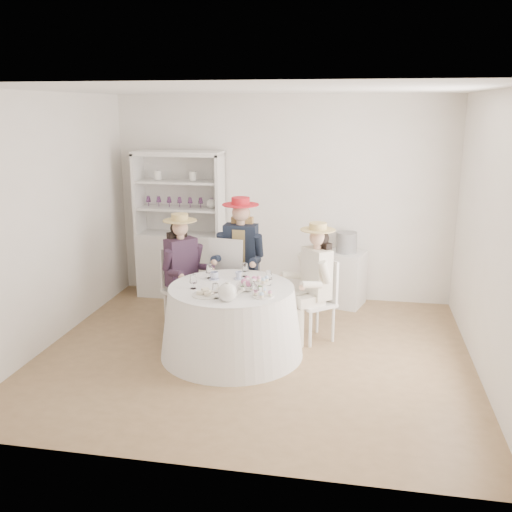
# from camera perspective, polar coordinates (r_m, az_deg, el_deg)

# --- Properties ---
(ground) EXTENTS (4.50, 4.50, 0.00)m
(ground) POSITION_cam_1_polar(r_m,az_deg,el_deg) (6.14, -0.17, -9.75)
(ground) COLOR olive
(ground) RESTS_ON ground
(ceiling) EXTENTS (4.50, 4.50, 0.00)m
(ceiling) POSITION_cam_1_polar(r_m,az_deg,el_deg) (5.59, -0.19, 16.32)
(ceiling) COLOR white
(ceiling) RESTS_ON wall_back
(wall_back) EXTENTS (4.50, 0.00, 4.50)m
(wall_back) POSITION_cam_1_polar(r_m,az_deg,el_deg) (7.66, 2.60, 5.75)
(wall_back) COLOR silver
(wall_back) RESTS_ON ground
(wall_front) EXTENTS (4.50, 0.00, 4.50)m
(wall_front) POSITION_cam_1_polar(r_m,az_deg,el_deg) (3.83, -5.73, -3.54)
(wall_front) COLOR silver
(wall_front) RESTS_ON ground
(wall_left) EXTENTS (0.00, 4.50, 4.50)m
(wall_left) POSITION_cam_1_polar(r_m,az_deg,el_deg) (6.51, -20.07, 3.25)
(wall_left) COLOR silver
(wall_left) RESTS_ON ground
(wall_right) EXTENTS (0.00, 4.50, 4.50)m
(wall_right) POSITION_cam_1_polar(r_m,az_deg,el_deg) (5.75, 22.44, 1.60)
(wall_right) COLOR silver
(wall_right) RESTS_ON ground
(tea_table) EXTENTS (1.50, 1.50, 0.75)m
(tea_table) POSITION_cam_1_polar(r_m,az_deg,el_deg) (6.01, -2.44, -6.49)
(tea_table) COLOR white
(tea_table) RESTS_ON ground
(hutch) EXTENTS (1.27, 0.71, 1.98)m
(hutch) POSITION_cam_1_polar(r_m,az_deg,el_deg) (7.86, -7.45, 1.06)
(hutch) COLOR silver
(hutch) RESTS_ON ground
(side_table) EXTENTS (0.57, 0.57, 0.71)m
(side_table) POSITION_cam_1_polar(r_m,az_deg,el_deg) (7.57, 8.89, -2.26)
(side_table) COLOR silver
(side_table) RESTS_ON ground
(hatbox) EXTENTS (0.34, 0.34, 0.27)m
(hatbox) POSITION_cam_1_polar(r_m,az_deg,el_deg) (7.44, 9.04, 1.35)
(hatbox) COLOR black
(hatbox) RESTS_ON side_table
(guest_left) EXTENTS (0.58, 0.57, 1.36)m
(guest_left) POSITION_cam_1_polar(r_m,az_deg,el_deg) (6.66, -7.37, -0.85)
(guest_left) COLOR silver
(guest_left) RESTS_ON ground
(guest_mid) EXTENTS (0.55, 0.57, 1.52)m
(guest_mid) POSITION_cam_1_polar(r_m,az_deg,el_deg) (6.79, -1.57, 0.35)
(guest_mid) COLOR silver
(guest_mid) RESTS_ON ground
(guest_right) EXTENTS (0.57, 0.56, 1.34)m
(guest_right) POSITION_cam_1_polar(r_m,az_deg,el_deg) (6.27, 5.91, -1.94)
(guest_right) COLOR silver
(guest_right) RESTS_ON ground
(spare_chair) EXTENTS (0.49, 0.49, 1.06)m
(spare_chair) POSITION_cam_1_polar(r_m,az_deg,el_deg) (6.84, -2.64, -2.08)
(spare_chair) COLOR silver
(spare_chair) RESTS_ON ground
(teacup_a) EXTENTS (0.12, 0.12, 0.08)m
(teacup_a) POSITION_cam_1_polar(r_m,az_deg,el_deg) (6.12, -4.19, -2.02)
(teacup_a) COLOR white
(teacup_a) RESTS_ON tea_table
(teacup_b) EXTENTS (0.10, 0.10, 0.07)m
(teacup_b) POSITION_cam_1_polar(r_m,az_deg,el_deg) (6.13, -1.74, -1.99)
(teacup_b) COLOR white
(teacup_b) RESTS_ON tea_table
(teacup_c) EXTENTS (0.08, 0.08, 0.06)m
(teacup_c) POSITION_cam_1_polar(r_m,az_deg,el_deg) (5.93, 0.39, -2.62)
(teacup_c) COLOR white
(teacup_c) RESTS_ON tea_table
(flower_bowl) EXTENTS (0.23, 0.23, 0.06)m
(flower_bowl) POSITION_cam_1_polar(r_m,az_deg,el_deg) (5.76, -0.80, -3.16)
(flower_bowl) COLOR white
(flower_bowl) RESTS_ON tea_table
(flower_arrangement) EXTENTS (0.17, 0.17, 0.06)m
(flower_arrangement) POSITION_cam_1_polar(r_m,az_deg,el_deg) (5.75, -0.54, -2.63)
(flower_arrangement) COLOR #CD669E
(flower_arrangement) RESTS_ON tea_table
(table_teapot) EXTENTS (0.26, 0.19, 0.20)m
(table_teapot) POSITION_cam_1_polar(r_m,az_deg,el_deg) (5.45, -2.84, -3.65)
(table_teapot) COLOR white
(table_teapot) RESTS_ON tea_table
(sandwich_plate) EXTENTS (0.27, 0.27, 0.06)m
(sandwich_plate) POSITION_cam_1_polar(r_m,az_deg,el_deg) (5.63, -5.02, -3.80)
(sandwich_plate) COLOR white
(sandwich_plate) RESTS_ON tea_table
(cupcake_stand) EXTENTS (0.21, 0.21, 0.20)m
(cupcake_stand) POSITION_cam_1_polar(r_m,az_deg,el_deg) (5.56, 0.69, -3.36)
(cupcake_stand) COLOR white
(cupcake_stand) RESTS_ON tea_table
(stemware_set) EXTENTS (0.81, 0.85, 0.15)m
(stemware_set) POSITION_cam_1_polar(r_m,az_deg,el_deg) (5.86, -2.49, -2.39)
(stemware_set) COLOR white
(stemware_set) RESTS_ON tea_table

